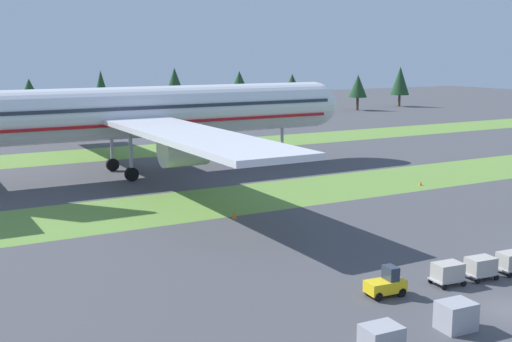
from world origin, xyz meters
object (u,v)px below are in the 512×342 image
(uld_container_0, at_px, (381,340))
(uld_container_1, at_px, (456,316))
(cargo_dolly_lead, at_px, (448,272))
(airliner, at_px, (137,112))
(cargo_dolly_third, at_px, (512,261))
(cargo_dolly_second, at_px, (481,266))
(taxiway_marker_1, at_px, (234,215))
(baggage_tug, at_px, (386,284))
(taxiway_marker_0, at_px, (421,183))

(uld_container_0, xyz_separation_m, uld_container_1, (5.79, 0.39, 0.02))
(cargo_dolly_lead, bearing_deg, uld_container_1, 143.26)
(airliner, distance_m, cargo_dolly_third, 51.48)
(cargo_dolly_second, bearing_deg, cargo_dolly_third, -90.00)
(cargo_dolly_third, xyz_separation_m, taxiway_marker_1, (-10.33, 23.48, -0.59))
(baggage_tug, height_order, cargo_dolly_third, baggage_tug)
(cargo_dolly_third, distance_m, taxiway_marker_1, 25.66)
(cargo_dolly_lead, height_order, uld_container_0, uld_container_0)
(cargo_dolly_lead, bearing_deg, cargo_dolly_third, -90.00)
(baggage_tug, xyz_separation_m, cargo_dolly_lead, (5.01, -0.44, 0.10))
(baggage_tug, xyz_separation_m, uld_container_0, (-5.72, -6.35, -0.01))
(uld_container_0, bearing_deg, taxiway_marker_0, 44.34)
(cargo_dolly_second, bearing_deg, uld_container_0, 117.59)
(uld_container_0, bearing_deg, taxiway_marker_1, 77.94)
(baggage_tug, bearing_deg, taxiway_marker_0, -41.49)
(baggage_tug, height_order, cargo_dolly_second, baggage_tug)
(airliner, relative_size, uld_container_0, 37.72)
(cargo_dolly_third, relative_size, taxiway_marker_0, 4.59)
(uld_container_0, bearing_deg, cargo_dolly_lead, 28.87)
(baggage_tug, relative_size, cargo_dolly_second, 1.16)
(taxiway_marker_1, bearing_deg, cargo_dolly_second, -72.24)
(uld_container_0, distance_m, taxiway_marker_0, 45.75)
(cargo_dolly_lead, relative_size, uld_container_0, 1.16)
(taxiway_marker_0, xyz_separation_m, taxiway_marker_1, (-26.54, -3.09, 0.08))
(cargo_dolly_third, bearing_deg, airliner, 17.13)
(baggage_tug, height_order, taxiway_marker_0, baggage_tug)
(cargo_dolly_second, relative_size, cargo_dolly_third, 1.00)
(airliner, distance_m, baggage_tug, 49.43)
(uld_container_1, relative_size, taxiway_marker_1, 3.01)
(taxiway_marker_1, bearing_deg, uld_container_1, -90.76)
(uld_container_1, distance_m, taxiway_marker_1, 28.50)
(cargo_dolly_third, relative_size, uld_container_0, 1.16)
(baggage_tug, distance_m, taxiway_marker_0, 37.23)
(cargo_dolly_third, xyz_separation_m, taxiway_marker_0, (16.22, 26.56, -0.67))
(baggage_tug, relative_size, taxiway_marker_1, 4.07)
(cargo_dolly_second, height_order, taxiway_marker_0, cargo_dolly_second)
(cargo_dolly_lead, xyz_separation_m, cargo_dolly_third, (5.78, -0.51, 0.00))
(taxiway_marker_0, bearing_deg, cargo_dolly_lead, -130.17)
(cargo_dolly_lead, bearing_deg, airliner, 10.72)
(uld_container_0, height_order, uld_container_1, uld_container_1)
(taxiway_marker_1, bearing_deg, taxiway_marker_0, 6.63)
(uld_container_1, bearing_deg, uld_container_0, -176.13)
(cargo_dolly_lead, xyz_separation_m, taxiway_marker_0, (22.00, 26.06, -0.67))
(airliner, distance_m, uld_container_1, 55.34)
(baggage_tug, distance_m, cargo_dolly_lead, 5.03)
(baggage_tug, bearing_deg, airliner, 4.92)
(uld_container_1, bearing_deg, taxiway_marker_0, 49.55)
(cargo_dolly_second, relative_size, uld_container_0, 1.16)
(baggage_tug, relative_size, taxiway_marker_0, 5.34)
(uld_container_0, distance_m, uld_container_1, 5.81)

